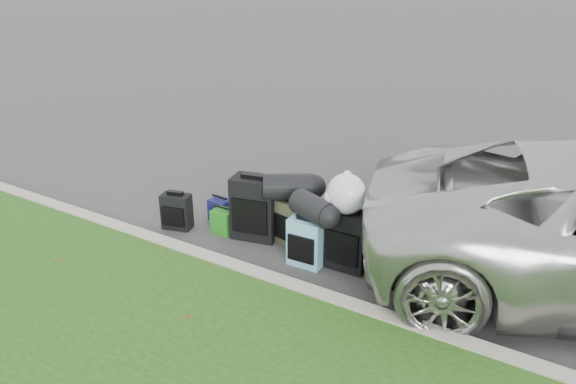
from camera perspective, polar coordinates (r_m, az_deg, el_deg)
The scene contains 12 objects.
ground at distance 6.94m, azimuth -0.17°, elevation -4.90°, with size 120.00×120.00×0.00m, color #383535.
curb at distance 6.19m, azimuth -5.13°, elevation -7.95°, with size 120.00×0.18×0.15m, color #9E937F.
suitcase_small_black at distance 7.28m, azimuth -11.24°, elevation -1.95°, with size 0.37×0.20×0.46m, color black.
suitcase_large_black_left at distance 6.86m, azimuth -3.38°, elevation -1.62°, with size 0.55×0.33×0.79m, color black.
suitcase_olive at distance 6.75m, azimuth 0.44°, elevation -3.12°, with size 0.40×0.25×0.55m, color #363723.
suitcase_teal at distance 6.30m, azimuth 1.87°, elevation -5.12°, with size 0.39×0.23×0.56m, color #5B94AE.
suitcase_large_black_right at distance 6.24m, azimuth 6.09°, elevation -4.89°, with size 0.46×0.27×0.68m, color black.
tote_green at distance 7.11m, azimuth -6.57°, elevation -2.99°, with size 0.27×0.22×0.30m, color #1F781A.
tote_navy at distance 7.45m, azimuth -6.90°, elevation -1.80°, with size 0.27×0.21×0.29m, color #16174E.
duffel_left at distance 6.62m, azimuth 0.05°, elevation 0.51°, with size 0.32×0.32×0.60m, color black.
duffel_right at distance 6.10m, azimuth 2.57°, elevation -1.66°, with size 0.29×0.29×0.51m, color black.
trash_bag at distance 6.00m, azimuth 5.95°, elevation -0.18°, with size 0.43×0.43×0.43m, color white.
Camera 1 is at (3.25, -5.20, 3.25)m, focal length 35.00 mm.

